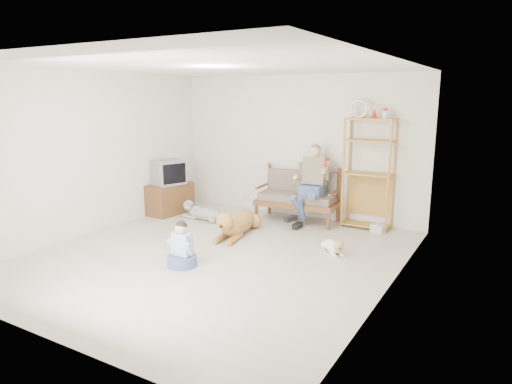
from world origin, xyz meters
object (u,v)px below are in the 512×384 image
Objects in this scene: tv_stand at (170,198)px; golden_retriever at (237,223)px; loveseat at (299,195)px; etagere at (368,173)px.

tv_stand is 2.01m from golden_retriever.
loveseat is 0.69× the size of etagere.
tv_stand reaches higher than golden_retriever.
golden_retriever is (-1.76, -1.52, -0.79)m from etagere.
tv_stand is 0.58× the size of golden_retriever.
etagere reaches higher than tv_stand.
golden_retriever is (-0.52, -1.35, -0.28)m from loveseat.
loveseat reaches higher than tv_stand.
tv_stand is (-2.46, -0.81, -0.19)m from loveseat.
loveseat is 1.35m from etagere.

